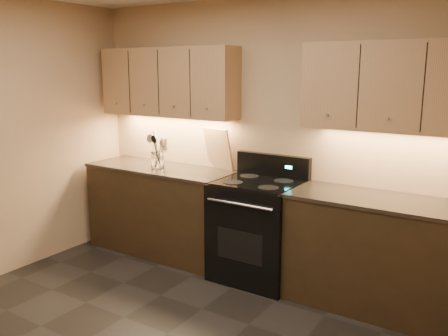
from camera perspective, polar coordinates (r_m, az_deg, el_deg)
The scene contains 13 objects.
wall_back at distance 4.57m, azimuth 5.32°, elevation 3.79°, with size 4.00×0.04×2.60m, color tan.
counter_left at distance 5.11m, azimuth -7.48°, elevation -4.97°, with size 1.62×0.62×0.93m.
counter_right at distance 4.10m, azimuth 18.04°, elevation -9.80°, with size 1.46×0.62×0.93m.
stove at distance 4.46m, azimuth 4.12°, elevation -7.29°, with size 0.76×0.68×1.14m.
upper_cab_left at distance 5.01m, azimuth -6.78°, elevation 10.21°, with size 1.60×0.30×0.70m, color #A77C53.
upper_cab_right at distance 3.97m, azimuth 19.86°, elevation 9.18°, with size 1.44×0.30×0.70m, color #A77C53.
outlet_plate at distance 5.32m, azimuth -7.28°, elevation 2.92°, with size 0.09×0.01×0.12m, color #B2B5BA.
utensil_crock at distance 4.95m, azimuth -8.00°, elevation 0.93°, with size 0.16×0.16×0.17m.
cutting_board at distance 4.82m, azimuth -0.70°, elevation 2.34°, with size 0.34×0.02×0.43m, color tan.
wooden_spoon at distance 4.96m, azimuth -8.25°, elevation 1.89°, with size 0.06×0.06×0.29m, color tan, non-canonical shape.
black_spoon at distance 4.95m, azimuth -7.85°, elevation 2.18°, with size 0.06×0.06×0.34m, color black, non-canonical shape.
steel_spatula at distance 4.92m, azimuth -7.69°, elevation 2.41°, with size 0.08×0.08×0.39m, color silver, non-canonical shape.
steel_skimmer at distance 4.90m, azimuth -7.80°, elevation 2.10°, with size 0.09×0.09×0.34m, color silver, non-canonical shape.
Camera 1 is at (2.09, -2.02, 1.94)m, focal length 38.00 mm.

